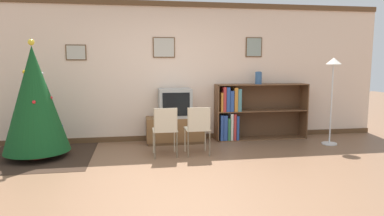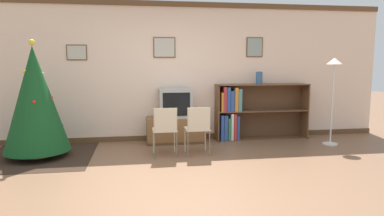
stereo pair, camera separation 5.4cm
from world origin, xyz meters
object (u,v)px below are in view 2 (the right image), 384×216
at_px(tv_console, 175,130).
at_px(folding_chair_right, 198,127).
at_px(vase, 259,78).
at_px(christmas_tree, 35,99).
at_px(television, 175,103).
at_px(folding_chair_left, 165,128).
at_px(standing_lamp, 334,78).
at_px(bookshelf, 245,112).

xyz_separation_m(tv_console, folding_chair_right, (0.27, -0.97, 0.22)).
bearing_deg(folding_chair_right, vase, 35.70).
height_order(christmas_tree, television, christmas_tree).
xyz_separation_m(folding_chair_left, standing_lamp, (3.14, 0.35, 0.78)).
xyz_separation_m(tv_console, vase, (1.68, 0.04, 0.99)).
bearing_deg(folding_chair_left, vase, 27.38).
relative_size(television, bookshelf, 0.33).
bearing_deg(tv_console, christmas_tree, -163.98).
bearing_deg(folding_chair_left, standing_lamp, 6.34).
xyz_separation_m(bookshelf, vase, (0.26, -0.03, 0.69)).
bearing_deg(vase, folding_chair_right, -144.30).
distance_m(folding_chair_left, vase, 2.32).
relative_size(tv_console, bookshelf, 0.59).
bearing_deg(christmas_tree, vase, 10.02).
bearing_deg(standing_lamp, christmas_tree, -179.47).
height_order(bookshelf, standing_lamp, standing_lamp).
height_order(christmas_tree, bookshelf, christmas_tree).
xyz_separation_m(television, folding_chair_right, (0.27, -0.97, -0.30)).
height_order(folding_chair_left, vase, vase).
distance_m(tv_console, standing_lamp, 3.10).
relative_size(bookshelf, standing_lamp, 1.15).
bearing_deg(television, standing_lamp, -12.17).
height_order(folding_chair_left, bookshelf, bookshelf).
bearing_deg(christmas_tree, folding_chair_left, -8.32).
height_order(christmas_tree, vase, christmas_tree).
bearing_deg(folding_chair_left, christmas_tree, 171.68).
height_order(folding_chair_left, folding_chair_right, same).
relative_size(television, folding_chair_left, 0.75).
xyz_separation_m(folding_chair_right, bookshelf, (1.14, 1.04, 0.08)).
bearing_deg(bookshelf, standing_lamp, -25.34).
bearing_deg(television, folding_chair_left, -105.68).
bearing_deg(christmas_tree, standing_lamp, 0.53).
bearing_deg(tv_console, vase, 1.31).
xyz_separation_m(television, folding_chair_left, (-0.27, -0.97, -0.30)).
xyz_separation_m(television, standing_lamp, (2.87, -0.62, 0.48)).
bearing_deg(folding_chair_right, tv_console, 105.64).
relative_size(television, standing_lamp, 0.38).
relative_size(christmas_tree, folding_chair_left, 2.31).
bearing_deg(bookshelf, christmas_tree, -168.83).
xyz_separation_m(television, bookshelf, (1.41, 0.07, -0.22)).
relative_size(folding_chair_right, bookshelf, 0.44).
height_order(tv_console, bookshelf, bookshelf).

